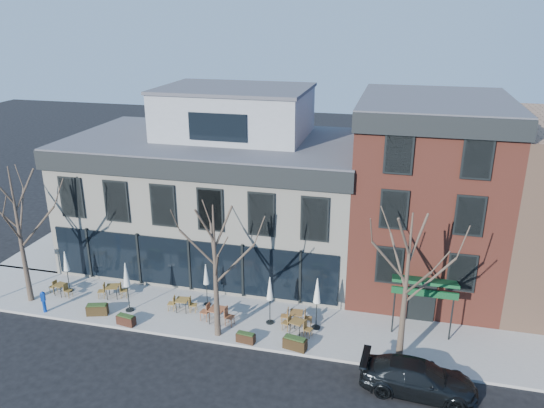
% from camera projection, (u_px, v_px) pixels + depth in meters
% --- Properties ---
extents(ground, '(120.00, 120.00, 0.00)m').
position_uv_depth(ground, '(192.00, 293.00, 31.29)').
color(ground, black).
rests_on(ground, ground).
extents(sidewalk_front, '(33.50, 4.70, 0.15)m').
position_uv_depth(sidewalk_front, '(233.00, 318.00, 28.57)').
color(sidewalk_front, gray).
rests_on(sidewalk_front, ground).
extents(sidewalk_side, '(4.50, 12.00, 0.15)m').
position_uv_depth(sidewalk_side, '(80.00, 234.00, 39.27)').
color(sidewalk_side, gray).
rests_on(sidewalk_side, ground).
extents(corner_building, '(18.39, 10.39, 11.10)m').
position_uv_depth(corner_building, '(219.00, 191.00, 34.27)').
color(corner_building, beige).
rests_on(corner_building, ground).
extents(red_brick_building, '(8.20, 11.78, 11.18)m').
position_uv_depth(red_brick_building, '(427.00, 193.00, 30.97)').
color(red_brick_building, brown).
rests_on(red_brick_building, ground).
extents(tree_corner, '(3.93, 3.98, 7.92)m').
position_uv_depth(tree_corner, '(20.00, 234.00, 28.82)').
color(tree_corner, '#382B21').
rests_on(tree_corner, sidewalk_front).
extents(tree_mid, '(3.50, 3.55, 7.04)m').
position_uv_depth(tree_mid, '(216.00, 270.00, 25.75)').
color(tree_mid, '#382B21').
rests_on(tree_mid, sidewalk_front).
extents(tree_right, '(3.72, 3.77, 7.48)m').
position_uv_depth(tree_right, '(406.00, 288.00, 23.65)').
color(tree_right, '#382B21').
rests_on(tree_right, sidewalk_front).
extents(parked_sedan, '(5.09, 2.30, 1.45)m').
position_uv_depth(parked_sedan, '(418.00, 378.00, 22.91)').
color(parked_sedan, black).
rests_on(parked_sedan, ground).
extents(call_box, '(0.25, 0.25, 1.28)m').
position_uv_depth(call_box, '(44.00, 301.00, 28.80)').
color(call_box, '#0B3294').
rests_on(call_box, sidewalk_front).
extents(cafe_set_0, '(1.58, 0.72, 0.81)m').
position_uv_depth(cafe_set_0, '(61.00, 288.00, 30.64)').
color(cafe_set_0, brown).
rests_on(cafe_set_0, sidewalk_front).
extents(cafe_set_1, '(1.75, 0.92, 0.90)m').
position_uv_depth(cafe_set_1, '(113.00, 290.00, 30.33)').
color(cafe_set_1, brown).
rests_on(cafe_set_1, sidewalk_front).
extents(cafe_set_2, '(1.67, 0.73, 0.87)m').
position_uv_depth(cafe_set_2, '(182.00, 304.00, 28.97)').
color(cafe_set_2, brown).
rests_on(cafe_set_2, sidewalk_front).
extents(cafe_set_3, '(1.97, 0.86, 1.02)m').
position_uv_depth(cafe_set_3, '(217.00, 314.00, 27.87)').
color(cafe_set_3, brown).
rests_on(cafe_set_3, sidewalk_front).
extents(cafe_set_4, '(1.70, 0.72, 0.89)m').
position_uv_depth(cafe_set_4, '(296.00, 317.00, 27.73)').
color(cafe_set_4, brown).
rests_on(cafe_set_4, sidewalk_front).
extents(cafe_set_5, '(1.72, 0.85, 0.88)m').
position_uv_depth(cafe_set_5, '(297.00, 326.00, 26.95)').
color(cafe_set_5, brown).
rests_on(cafe_set_5, sidewalk_front).
extents(umbrella_0, '(0.41, 0.41, 2.55)m').
position_uv_depth(umbrella_0, '(66.00, 263.00, 30.59)').
color(umbrella_0, black).
rests_on(umbrella_0, sidewalk_front).
extents(umbrella_1, '(0.46, 0.46, 2.90)m').
position_uv_depth(umbrella_1, '(126.00, 277.00, 28.47)').
color(umbrella_1, black).
rests_on(umbrella_1, sidewalk_front).
extents(umbrella_2, '(0.40, 0.40, 2.52)m').
position_uv_depth(umbrella_2, '(206.00, 276.00, 29.12)').
color(umbrella_2, black).
rests_on(umbrella_2, sidewalk_front).
extents(umbrella_3, '(0.43, 0.43, 2.71)m').
position_uv_depth(umbrella_3, '(270.00, 291.00, 27.35)').
color(umbrella_3, black).
rests_on(umbrella_3, sidewalk_front).
extents(umbrella_4, '(0.46, 0.46, 2.89)m').
position_uv_depth(umbrella_4, '(317.00, 293.00, 26.86)').
color(umbrella_4, black).
rests_on(umbrella_4, sidewalk_front).
extents(planter_0, '(1.20, 0.75, 0.63)m').
position_uv_depth(planter_0, '(97.00, 309.00, 28.68)').
color(planter_0, '#312310').
rests_on(planter_0, sidewalk_front).
extents(planter_1, '(1.05, 0.55, 0.56)m').
position_uv_depth(planter_1, '(126.00, 320.00, 27.76)').
color(planter_1, '#321910').
rests_on(planter_1, sidewalk_front).
extents(planter_2, '(0.98, 0.48, 0.53)m').
position_uv_depth(planter_2, '(246.00, 337.00, 26.29)').
color(planter_2, black).
rests_on(planter_2, sidewalk_front).
extents(planter_3, '(1.22, 0.68, 0.64)m').
position_uv_depth(planter_3, '(295.00, 343.00, 25.75)').
color(planter_3, black).
rests_on(planter_3, sidewalk_front).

